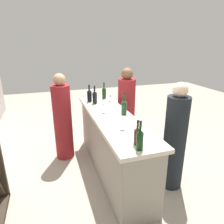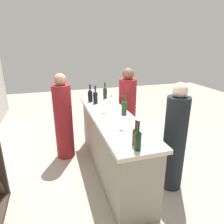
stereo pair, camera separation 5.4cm
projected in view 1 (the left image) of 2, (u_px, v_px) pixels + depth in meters
name	position (u px, v px, depth m)	size (l,w,h in m)	color
ground_plane	(112.00, 170.00, 3.36)	(12.00, 12.00, 0.00)	#9E9384
bar_counter	(112.00, 144.00, 3.20)	(2.33, 0.59, 0.96)	gray
wine_bottle_leftmost_dark_green	(140.00, 139.00, 2.04)	(0.07, 0.07, 0.31)	black
wine_bottle_second_left_amber_brown	(137.00, 135.00, 2.15)	(0.07, 0.07, 0.28)	#331E0F
wine_bottle_center_olive_green	(124.00, 107.00, 3.01)	(0.08, 0.08, 0.33)	#193D1E
wine_bottle_second_right_near_black	(95.00, 97.00, 3.58)	(0.08, 0.08, 0.31)	black
wine_bottle_rightmost_near_black	(89.00, 95.00, 3.69)	(0.08, 0.08, 0.31)	black
wine_bottle_far_right_dark_green	(104.00, 92.00, 3.90)	(0.08, 0.08, 0.31)	black
wine_glass_near_left	(110.00, 96.00, 3.74)	(0.07, 0.07, 0.13)	white
wine_glass_near_center	(123.00, 120.00, 2.54)	(0.08, 0.08, 0.16)	white
wine_glass_near_right	(104.00, 105.00, 3.13)	(0.08, 0.08, 0.16)	white
person_left_guest	(126.00, 110.00, 4.02)	(0.35, 0.35, 1.54)	maroon
person_center_guest	(175.00, 141.00, 2.80)	(0.34, 0.34, 1.53)	black
person_right_guest	(63.00, 120.00, 3.55)	(0.40, 0.40, 1.52)	maroon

